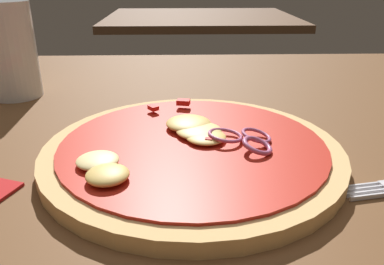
# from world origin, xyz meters

# --- Properties ---
(dining_table) EXTENTS (1.49, 1.04, 0.03)m
(dining_table) POSITION_xyz_m (0.00, 0.00, 0.01)
(dining_table) COLOR brown
(dining_table) RESTS_ON ground
(pizza) EXTENTS (0.30, 0.30, 0.03)m
(pizza) POSITION_xyz_m (0.02, 0.01, 0.04)
(pizza) COLOR tan
(pizza) RESTS_ON dining_table
(beer_glass) EXTENTS (0.07, 0.07, 0.14)m
(beer_glass) POSITION_xyz_m (-0.24, 0.23, 0.09)
(beer_glass) COLOR silver
(beer_glass) RESTS_ON dining_table
(background_table) EXTENTS (0.75, 0.61, 0.03)m
(background_table) POSITION_xyz_m (0.09, 1.29, 0.01)
(background_table) COLOR #4C301C
(background_table) RESTS_ON ground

